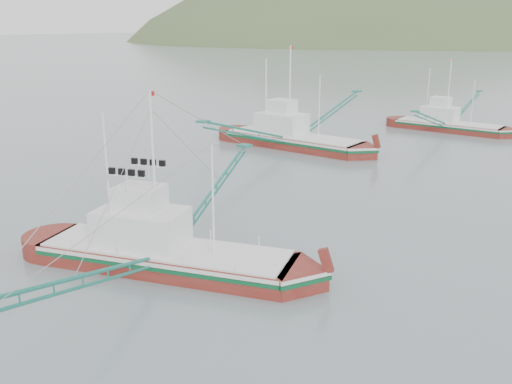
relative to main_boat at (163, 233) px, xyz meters
The scene contains 5 objects.
ground 2.78m from the main_boat, 23.54° to the left, with size 1200.00×1200.00×0.00m, color slate.
main_boat is the anchor object (origin of this frame).
bg_boat_far 52.55m from the main_boat, 90.74° to the left, with size 13.48×24.33×9.84m.
bg_boat_left 34.37m from the main_boat, 110.06° to the left, with size 16.46×29.62×11.98m.
headland_left 402.41m from the main_boat, 116.31° to the left, with size 448.00×308.00×210.00m, color #41562C.
Camera 1 is at (20.17, -22.11, 13.52)m, focal length 40.00 mm.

